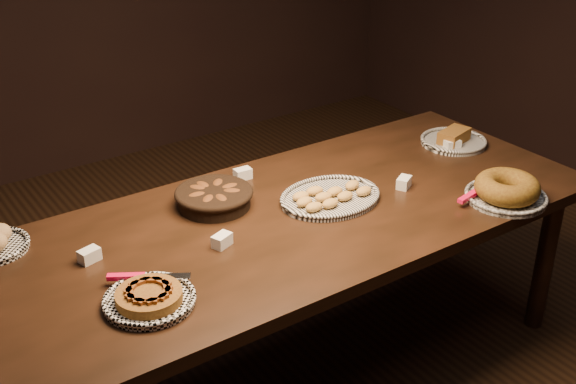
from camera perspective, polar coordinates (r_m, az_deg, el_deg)
ground at (r=3.17m, az=0.64°, el=-13.64°), size 5.00×5.00×0.00m
buffet_table at (r=2.78m, az=0.71°, el=-2.99°), size 2.40×1.00×0.75m
apple_tart_plate at (r=2.27m, az=-10.92°, el=-8.21°), size 0.31×0.32×0.06m
madeleine_platter at (r=2.82m, az=3.32°, el=-0.40°), size 0.41×0.34×0.05m
bundt_cake_plate at (r=2.94m, az=16.88°, el=0.12°), size 0.36×0.32×0.10m
croissant_basket at (r=2.78m, az=-5.87°, el=-0.32°), size 0.37×0.37×0.08m
loaf_plate at (r=3.42m, az=12.95°, el=4.04°), size 0.30×0.30×0.07m
tent_cards at (r=2.82m, az=0.52°, el=-0.22°), size 1.78×0.50×0.04m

